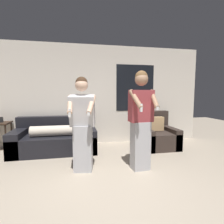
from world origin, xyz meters
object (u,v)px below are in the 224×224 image
Objects in this scene: couch at (56,139)px; armchair at (156,135)px; person_left at (82,124)px; side_table at (1,128)px; person_right at (141,119)px.

armchair reaches higher than couch.
couch is 2.56m from armchair.
armchair is 2.30m from person_left.
side_table is 0.48× the size of person_right.
side_table is 2.45m from person_left.
couch is 2.24m from person_right.
couch is 1.14× the size of person_left.
side_table is at bearing 141.81° from person_left.
person_right is (1.04, -0.11, 0.08)m from person_left.
person_left is at bearing 173.92° from person_right.
person_left reaches higher than armchair.
armchair is 0.55× the size of person_left.
side_table is at bearing 151.30° from person_right.
person_right is (2.95, -1.61, 0.35)m from side_table.
person_right is at bearing -39.69° from couch.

